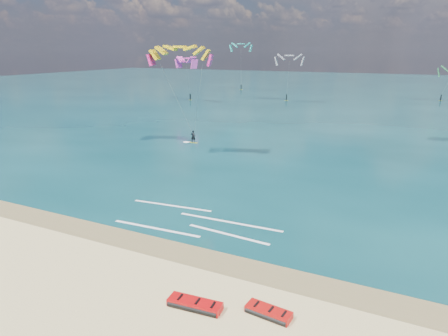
{
  "coord_description": "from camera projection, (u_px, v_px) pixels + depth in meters",
  "views": [
    {
      "loc": [
        12.86,
        -15.26,
        11.66
      ],
      "look_at": [
        1.68,
        8.0,
        3.98
      ],
      "focal_mm": 32.0,
      "sensor_mm": 36.0,
      "label": 1
    }
  ],
  "objects": [
    {
      "name": "shoreline_foam",
      "position": [
        196.0,
        222.0,
        28.04
      ],
      "size": [
        12.48,
        4.69,
        0.01
      ],
      "color": "white",
      "rests_on": "ground"
    },
    {
      "name": "ground",
      "position": [
        311.0,
        135.0,
        56.41
      ],
      "size": [
        320.0,
        320.0,
        0.0
      ],
      "primitive_type": "plane",
      "color": "tan",
      "rests_on": "ground"
    },
    {
      "name": "sea",
      "position": [
        367.0,
        93.0,
        111.69
      ],
      "size": [
        320.0,
        200.0,
        0.04
      ],
      "primitive_type": "cube",
      "color": "#0A3338",
      "rests_on": "ground"
    },
    {
      "name": "packed_kite_mid",
      "position": [
        269.0,
        315.0,
        18.24
      ],
      "size": [
        2.42,
        1.34,
        0.4
      ],
      "primitive_type": null,
      "rotation": [
        0.0,
        0.0,
        -0.1
      ],
      "color": "red",
      "rests_on": "ground"
    },
    {
      "name": "kitesurfer_main",
      "position": [
        187.0,
        93.0,
        46.43
      ],
      "size": [
        8.41,
        8.65,
        13.33
      ],
      "rotation": [
        0.0,
        0.0,
        0.0
      ],
      "color": "#CEF11C",
      "rests_on": "sea"
    },
    {
      "name": "packed_kite_left",
      "position": [
        195.0,
        307.0,
        18.79
      ],
      "size": [
        2.91,
        1.38,
        0.42
      ],
      "primitive_type": null,
      "rotation": [
        0.0,
        0.0,
        0.08
      ],
      "color": "red",
      "rests_on": "ground"
    },
    {
      "name": "distant_kites",
      "position": [
        277.0,
        76.0,
        97.66
      ],
      "size": [
        60.32,
        32.38,
        13.21
      ],
      "color": "#29B5AA",
      "rests_on": "ground"
    },
    {
      "name": "wet_sand_strip",
      "position": [
        164.0,
        248.0,
        24.44
      ],
      "size": [
        320.0,
        2.4,
        0.01
      ],
      "primitive_type": "cube",
      "color": "brown",
      "rests_on": "ground"
    }
  ]
}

